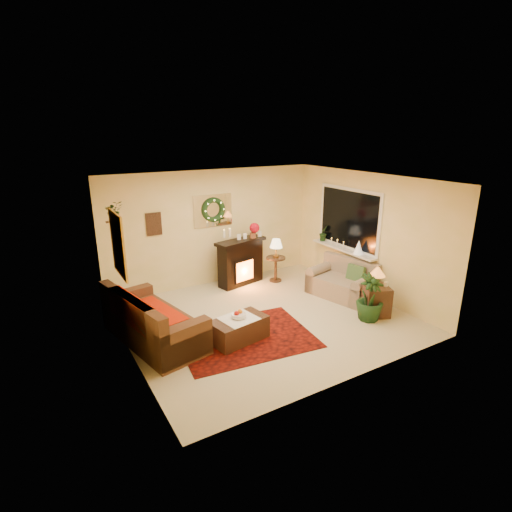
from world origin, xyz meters
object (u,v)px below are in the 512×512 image
side_table_round (276,268)px  coffee_table (239,329)px  end_table_square (376,301)px  loveseat (342,278)px  fireplace (241,261)px  sofa (154,317)px

side_table_round → coffee_table: bearing=-135.7°
end_table_square → coffee_table: bearing=170.4°
loveseat → coffee_table: size_ratio=1.44×
fireplace → end_table_square: (1.46, -2.74, -0.28)m
loveseat → coffee_table: (-2.78, -0.54, -0.21)m
fireplace → loveseat: size_ratio=0.79×
sofa → side_table_round: sofa is taller
sofa → side_table_round: size_ratio=3.54×
loveseat → side_table_round: (-0.71, 1.48, -0.10)m
fireplace → coffee_table: (-1.27, -2.28, -0.34)m
fireplace → side_table_round: bearing=-31.1°
end_table_square → coffee_table: 2.77m
loveseat → coffee_table: loveseat is taller
end_table_square → loveseat: bearing=87.4°
fireplace → loveseat: fireplace is taller
fireplace → coffee_table: bearing=-132.0°
loveseat → coffee_table: 2.84m
coffee_table → sofa: bearing=139.5°
side_table_round → sofa: bearing=-158.6°
sofa → coffee_table: 1.44m
fireplace → side_table_round: (0.79, -0.26, -0.23)m
fireplace → end_table_square: bearing=-74.8°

